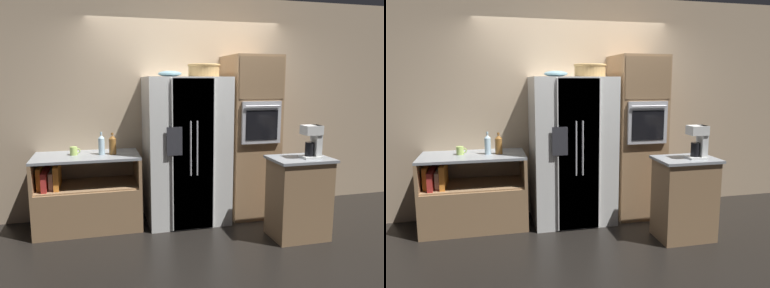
% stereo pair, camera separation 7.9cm
% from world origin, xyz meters
% --- Properties ---
extents(ground_plane, '(20.00, 20.00, 0.00)m').
position_xyz_m(ground_plane, '(0.00, 0.00, 0.00)').
color(ground_plane, black).
extents(wall_back, '(12.00, 0.06, 2.80)m').
position_xyz_m(wall_back, '(0.00, 0.44, 1.40)').
color(wall_back, tan).
rests_on(wall_back, ground_plane).
extents(counter_left, '(1.20, 0.67, 0.88)m').
position_xyz_m(counter_left, '(-1.31, 0.08, 0.32)').
color(counter_left, '#93704C').
rests_on(counter_left, ground_plane).
extents(refrigerator, '(0.98, 0.78, 1.78)m').
position_xyz_m(refrigerator, '(-0.11, 0.04, 0.89)').
color(refrigerator, silver).
rests_on(refrigerator, ground_plane).
extents(wall_oven, '(0.60, 0.74, 2.04)m').
position_xyz_m(wall_oven, '(0.74, 0.07, 1.03)').
color(wall_oven, '#93704C').
rests_on(wall_oven, ground_plane).
extents(island_counter, '(0.65, 0.48, 0.91)m').
position_xyz_m(island_counter, '(0.97, -0.80, 0.46)').
color(island_counter, '#93704C').
rests_on(island_counter, ground_plane).
extents(wicker_basket, '(0.39, 0.39, 0.15)m').
position_xyz_m(wicker_basket, '(0.10, -0.01, 1.86)').
color(wicker_basket, tan).
rests_on(wicker_basket, refrigerator).
extents(fruit_bowl, '(0.28, 0.28, 0.07)m').
position_xyz_m(fruit_bowl, '(-0.31, 0.01, 1.82)').
color(fruit_bowl, '#668C99').
rests_on(fruit_bowl, refrigerator).
extents(bottle_tall, '(0.08, 0.08, 0.26)m').
position_xyz_m(bottle_tall, '(-0.99, 0.05, 1.00)').
color(bottle_tall, brown).
rests_on(bottle_tall, counter_left).
extents(bottle_short, '(0.07, 0.07, 0.27)m').
position_xyz_m(bottle_short, '(-1.12, 0.06, 1.00)').
color(bottle_short, silver).
rests_on(bottle_short, counter_left).
extents(mug, '(0.12, 0.08, 0.10)m').
position_xyz_m(mug, '(-1.43, 0.11, 0.93)').
color(mug, '#B2D166').
rests_on(mug, counter_left).
extents(coffee_maker, '(0.19, 0.16, 0.36)m').
position_xyz_m(coffee_maker, '(1.08, -0.85, 1.11)').
color(coffee_maker, white).
rests_on(coffee_maker, island_counter).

